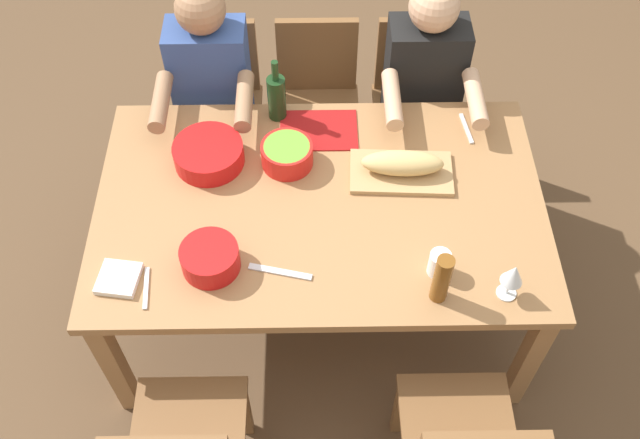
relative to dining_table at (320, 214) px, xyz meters
name	(u,v)px	position (x,y,z in m)	size (l,w,h in m)	color
ground_plane	(320,301)	(0.00, 0.00, -0.66)	(8.00, 8.00, 0.00)	brown
dining_table	(320,214)	(0.00, 0.00, 0.00)	(1.72, 1.07, 0.74)	#9E7044
chair_far_right	(415,95)	(0.47, 0.86, -0.18)	(0.40, 0.40, 0.85)	brown
diner_far_right	(424,88)	(0.47, 0.68, 0.04)	(0.41, 0.53, 1.20)	#2D2D38
chair_far_left	(220,97)	(-0.47, 0.86, -0.18)	(0.40, 0.40, 0.85)	brown
diner_far_left	(211,90)	(-0.47, 0.68, 0.04)	(0.41, 0.53, 1.20)	#2D2D38
chair_far_center	(317,96)	(0.00, 0.86, -0.18)	(0.40, 0.40, 0.85)	brown
serving_bowl_pasta	(208,153)	(-0.44, 0.21, 0.13)	(0.28, 0.28, 0.09)	red
serving_bowl_salad	(287,153)	(-0.13, 0.20, 0.13)	(0.21, 0.21, 0.10)	red
serving_bowl_greens	(210,257)	(-0.39, -0.29, 0.13)	(0.21, 0.21, 0.10)	red
cutting_board	(401,172)	(0.32, 0.14, 0.09)	(0.40, 0.22, 0.02)	tan
bread_loaf	(402,163)	(0.32, 0.14, 0.14)	(0.32, 0.11, 0.09)	tan
wine_bottle	(277,96)	(-0.17, 0.47, 0.19)	(0.08, 0.08, 0.29)	#193819
beer_bottle	(442,279)	(0.40, -0.42, 0.19)	(0.06, 0.06, 0.22)	brown
wine_glass	(513,275)	(0.64, -0.41, 0.19)	(0.08, 0.08, 0.17)	silver
fork_far_right	(466,128)	(0.61, 0.38, 0.08)	(0.02, 0.17, 0.01)	silver
placemat_far_center	(319,130)	(0.00, 0.38, 0.08)	(0.32, 0.23, 0.01)	maroon
fork_near_left	(146,288)	(-0.61, -0.38, 0.08)	(0.02, 0.17, 0.01)	silver
cup_near_right	(439,263)	(0.41, -0.32, 0.13)	(0.08, 0.08, 0.10)	white
carving_knife	(280,272)	(-0.15, -0.32, 0.08)	(0.23, 0.02, 0.01)	silver
napkin_stack	(119,278)	(-0.71, -0.34, 0.09)	(0.14, 0.14, 0.02)	white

